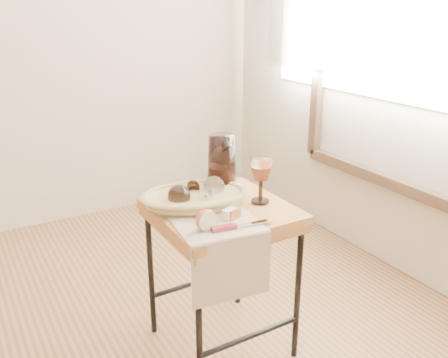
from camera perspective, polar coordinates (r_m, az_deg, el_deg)
curtain at (r=2.54m, az=19.65°, el=15.19°), size 0.02×1.00×2.20m
side_table at (r=2.00m, az=-0.30°, el=-11.66°), size 0.50×0.50×0.63m
tea_towel at (r=1.71m, az=-0.88°, el=-5.26°), size 0.32×0.30×0.01m
bread_basket at (r=1.86m, az=-3.43°, el=-2.35°), size 0.42×0.33×0.05m
goblet_lying_a at (r=1.85m, az=-4.58°, el=-1.55°), size 0.17×0.15×0.09m
goblet_lying_b at (r=1.85m, az=-1.63°, el=-1.42°), size 0.16×0.16×0.09m
pitcher at (r=1.97m, az=-0.28°, el=1.85°), size 0.22×0.28×0.28m
wine_goblet at (r=1.86m, az=4.37°, el=-0.17°), size 0.10×0.10×0.18m
apple_half at (r=1.65m, az=-2.24°, el=-4.77°), size 0.08×0.04×0.07m
apple_wedge at (r=1.73m, az=0.71°, el=-4.13°), size 0.06×0.05×0.04m
table_knife at (r=1.67m, az=1.99°, el=-5.40°), size 0.23×0.05×0.02m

